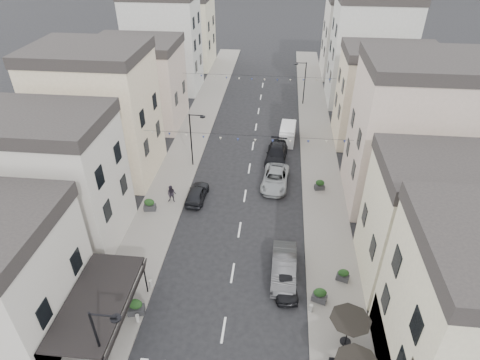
{
  "coord_description": "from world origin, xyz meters",
  "views": [
    {
      "loc": [
        2.77,
        -10.12,
        22.6
      ],
      "look_at": [
        -0.21,
        18.44,
        3.5
      ],
      "focal_mm": 30.0,
      "sensor_mm": 36.0,
      "label": 1
    }
  ],
  "objects_px": {
    "delivery_van": "(288,133)",
    "pedestrian_b": "(172,194)",
    "parked_car_a": "(285,282)",
    "parked_car_c": "(275,179)",
    "parked_car_b": "(284,267)",
    "pedestrian_a": "(103,280)",
    "parked_car_e": "(197,193)",
    "parked_car_d": "(277,153)"
  },
  "relations": [
    {
      "from": "parked_car_a",
      "to": "pedestrian_b",
      "type": "distance_m",
      "value": 14.11
    },
    {
      "from": "parked_car_b",
      "to": "parked_car_c",
      "type": "height_order",
      "value": "parked_car_b"
    },
    {
      "from": "parked_car_c",
      "to": "delivery_van",
      "type": "relative_size",
      "value": 1.23
    },
    {
      "from": "parked_car_e",
      "to": "pedestrian_a",
      "type": "distance_m",
      "value": 12.39
    },
    {
      "from": "parked_car_a",
      "to": "parked_car_d",
      "type": "bearing_deg",
      "value": 86.17
    },
    {
      "from": "parked_car_b",
      "to": "parked_car_e",
      "type": "bearing_deg",
      "value": 133.57
    },
    {
      "from": "parked_car_e",
      "to": "parked_car_c",
      "type": "bearing_deg",
      "value": -153.08
    },
    {
      "from": "parked_car_a",
      "to": "pedestrian_a",
      "type": "relative_size",
      "value": 2.27
    },
    {
      "from": "parked_car_a",
      "to": "parked_car_e",
      "type": "bearing_deg",
      "value": 122.39
    },
    {
      "from": "parked_car_b",
      "to": "parked_car_a",
      "type": "bearing_deg",
      "value": -83.65
    },
    {
      "from": "parked_car_d",
      "to": "delivery_van",
      "type": "height_order",
      "value": "delivery_van"
    },
    {
      "from": "pedestrian_a",
      "to": "pedestrian_b",
      "type": "distance_m",
      "value": 11.02
    },
    {
      "from": "parked_car_c",
      "to": "parked_car_e",
      "type": "distance_m",
      "value": 7.9
    },
    {
      "from": "pedestrian_b",
      "to": "parked_car_e",
      "type": "bearing_deg",
      "value": 19.46
    },
    {
      "from": "parked_car_c",
      "to": "delivery_van",
      "type": "height_order",
      "value": "delivery_van"
    },
    {
      "from": "delivery_van",
      "to": "parked_car_a",
      "type": "bearing_deg",
      "value": -86.06
    },
    {
      "from": "parked_car_c",
      "to": "delivery_van",
      "type": "distance_m",
      "value": 9.66
    },
    {
      "from": "parked_car_c",
      "to": "pedestrian_a",
      "type": "distance_m",
      "value": 18.83
    },
    {
      "from": "parked_car_b",
      "to": "parked_car_e",
      "type": "distance_m",
      "value": 12.05
    },
    {
      "from": "parked_car_a",
      "to": "parked_car_b",
      "type": "xyz_separation_m",
      "value": [
        -0.13,
        1.26,
        0.18
      ]
    },
    {
      "from": "parked_car_a",
      "to": "parked_car_d",
      "type": "height_order",
      "value": "parked_car_d"
    },
    {
      "from": "parked_car_d",
      "to": "parked_car_b",
      "type": "bearing_deg",
      "value": -81.97
    },
    {
      "from": "parked_car_e",
      "to": "parked_car_b",
      "type": "bearing_deg",
      "value": 136.36
    },
    {
      "from": "parked_car_e",
      "to": "delivery_van",
      "type": "distance_m",
      "value": 15.27
    },
    {
      "from": "delivery_van",
      "to": "pedestrian_b",
      "type": "height_order",
      "value": "delivery_van"
    },
    {
      "from": "parked_car_d",
      "to": "pedestrian_b",
      "type": "xyz_separation_m",
      "value": [
        -9.46,
        -8.97,
        0.22
      ]
    },
    {
      "from": "parked_car_b",
      "to": "delivery_van",
      "type": "bearing_deg",
      "value": 90.05
    },
    {
      "from": "parked_car_a",
      "to": "parked_car_e",
      "type": "distance_m",
      "value": 13.09
    },
    {
      "from": "delivery_van",
      "to": "pedestrian_b",
      "type": "xyz_separation_m",
      "value": [
        -10.62,
        -13.51,
        -0.01
      ]
    },
    {
      "from": "parked_car_b",
      "to": "delivery_van",
      "type": "distance_m",
      "value": 21.56
    },
    {
      "from": "pedestrian_b",
      "to": "parked_car_c",
      "type": "bearing_deg",
      "value": 23.36
    },
    {
      "from": "pedestrian_a",
      "to": "delivery_van",
      "type": "bearing_deg",
      "value": 63.28
    },
    {
      "from": "delivery_van",
      "to": "pedestrian_a",
      "type": "relative_size",
      "value": 2.57
    },
    {
      "from": "parked_car_a",
      "to": "pedestrian_a",
      "type": "distance_m",
      "value": 12.99
    },
    {
      "from": "parked_car_e",
      "to": "parked_car_d",
      "type": "bearing_deg",
      "value": -128.14
    },
    {
      "from": "parked_car_d",
      "to": "pedestrian_b",
      "type": "relative_size",
      "value": 3.05
    },
    {
      "from": "parked_car_c",
      "to": "parked_car_d",
      "type": "relative_size",
      "value": 1.01
    },
    {
      "from": "pedestrian_a",
      "to": "pedestrian_b",
      "type": "bearing_deg",
      "value": 79.22
    },
    {
      "from": "parked_car_c",
      "to": "pedestrian_a",
      "type": "bearing_deg",
      "value": -124.3
    },
    {
      "from": "pedestrian_a",
      "to": "pedestrian_b",
      "type": "xyz_separation_m",
      "value": [
        2.3,
        10.78,
        0.02
      ]
    },
    {
      "from": "parked_car_a",
      "to": "pedestrian_b",
      "type": "relative_size",
      "value": 2.22
    },
    {
      "from": "parked_car_a",
      "to": "parked_car_e",
      "type": "height_order",
      "value": "parked_car_e"
    }
  ]
}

